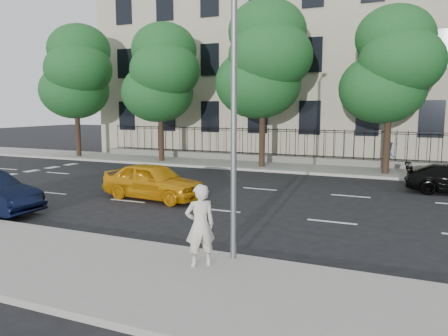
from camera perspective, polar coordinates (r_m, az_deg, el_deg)
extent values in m
plane|color=black|center=(13.66, -4.89, -7.80)|extent=(120.00, 120.00, 0.00)
cube|color=gray|center=(10.47, -15.60, -12.64)|extent=(60.00, 4.00, 0.15)
cube|color=gray|center=(26.56, 9.59, 0.04)|extent=(60.00, 4.00, 0.15)
cube|color=#B4A78F|center=(35.51, 13.60, 16.37)|extent=(34.00, 12.00, 18.00)
cube|color=slate|center=(28.16, 10.44, 1.03)|extent=(30.00, 0.50, 0.40)
cube|color=black|center=(28.13, 10.46, 1.64)|extent=(28.80, 0.05, 0.05)
cube|color=black|center=(28.00, 10.54, 4.89)|extent=(28.80, 0.05, 0.05)
cylinder|color=slate|center=(10.00, 1.30, 10.50)|extent=(0.14, 0.14, 8.00)
cylinder|color=#382619|center=(33.36, -18.52, 4.20)|extent=(0.36, 0.36, 3.15)
ellipsoid|color=#1C5423|center=(33.81, -18.93, 9.54)|extent=(4.94, 4.94, 4.06)
ellipsoid|color=#1C5423|center=(32.92, -18.46, 12.11)|extent=(4.68, 4.68, 3.85)
ellipsoid|color=#1C5423|center=(33.77, -18.39, 14.44)|extent=(4.42, 4.42, 3.64)
cylinder|color=#382619|center=(29.16, -8.20, 3.86)|extent=(0.36, 0.36, 2.97)
ellipsoid|color=#1C5423|center=(29.56, -8.67, 9.70)|extent=(4.75, 4.75, 3.90)
ellipsoid|color=#1C5423|center=(28.74, -7.72, 12.52)|extent=(4.50, 4.50, 3.70)
ellipsoid|color=#1C5423|center=(29.60, -7.83, 15.06)|extent=(4.25, 4.25, 3.50)
cylinder|color=#382619|center=(26.17, 4.99, 3.83)|extent=(0.36, 0.36, 3.32)
ellipsoid|color=#1C5423|center=(26.54, 4.46, 10.98)|extent=(5.13, 5.13, 4.21)
ellipsoid|color=#1C5423|center=(25.91, 6.06, 14.33)|extent=(4.86, 4.86, 4.00)
ellipsoid|color=#1C5423|center=(26.80, 5.66, 17.33)|extent=(4.59, 4.59, 3.78)
cylinder|color=#382619|center=(24.86, 20.49, 2.85)|extent=(0.36, 0.36, 3.08)
ellipsoid|color=#1C5423|center=(25.12, 19.94, 9.73)|extent=(4.56, 4.56, 3.74)
ellipsoid|color=#1C5423|center=(24.67, 22.15, 12.74)|extent=(4.32, 4.32, 3.55)
ellipsoid|color=#1C5423|center=(25.43, 21.42, 15.62)|extent=(4.08, 4.08, 3.36)
imported|color=orange|center=(17.83, -9.23, -1.70)|extent=(4.48, 2.16, 1.47)
imported|color=beige|center=(9.84, -3.14, -7.49)|extent=(0.81, 0.79, 1.88)
imported|color=navy|center=(26.26, 20.77, 1.47)|extent=(0.67, 0.83, 1.61)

